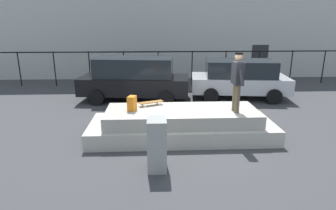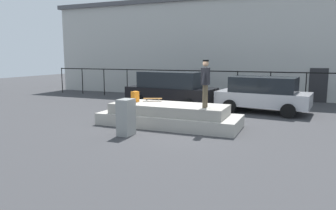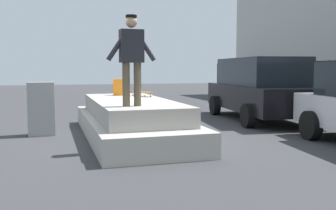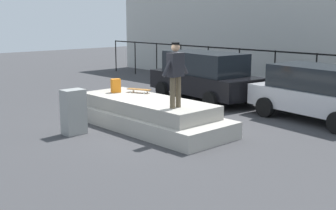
{
  "view_description": "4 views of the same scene",
  "coord_description": "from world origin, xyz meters",
  "px_view_note": "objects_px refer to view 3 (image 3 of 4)",
  "views": [
    {
      "loc": [
        -1.14,
        -8.18,
        3.36
      ],
      "look_at": [
        -0.71,
        0.72,
        0.76
      ],
      "focal_mm": 30.66,
      "sensor_mm": 36.0,
      "label": 1
    },
    {
      "loc": [
        4.25,
        -11.2,
        2.66
      ],
      "look_at": [
        -0.72,
        0.73,
        0.67
      ],
      "focal_mm": 33.7,
      "sensor_mm": 36.0,
      "label": 2
    },
    {
      "loc": [
        8.3,
        -1.85,
        1.56
      ],
      "look_at": [
        -0.74,
        0.92,
        0.66
      ],
      "focal_mm": 41.08,
      "sensor_mm": 36.0,
      "label": 3
    },
    {
      "loc": [
        9.2,
        -8.09,
        3.16
      ],
      "look_at": [
        -0.63,
        1.04,
        0.46
      ],
      "focal_mm": 46.46,
      "sensor_mm": 36.0,
      "label": 4
    }
  ],
  "objects_px": {
    "skateboard": "(142,92)",
    "car_black_hatchback_near": "(260,88)",
    "backpack": "(119,87)",
    "utility_box": "(41,109)",
    "skateboarder": "(132,54)"
  },
  "relations": [
    {
      "from": "backpack",
      "to": "utility_box",
      "type": "xyz_separation_m",
      "value": [
        0.7,
        -1.95,
        -0.44
      ]
    },
    {
      "from": "backpack",
      "to": "car_black_hatchback_near",
      "type": "bearing_deg",
      "value": -158.18
    },
    {
      "from": "utility_box",
      "to": "backpack",
      "type": "bearing_deg",
      "value": 110.61
    },
    {
      "from": "skateboard",
      "to": "backpack",
      "type": "distance_m",
      "value": 0.75
    },
    {
      "from": "skateboard",
      "to": "backpack",
      "type": "height_order",
      "value": "backpack"
    },
    {
      "from": "backpack",
      "to": "utility_box",
      "type": "height_order",
      "value": "backpack"
    },
    {
      "from": "skateboarder",
      "to": "skateboard",
      "type": "height_order",
      "value": "skateboarder"
    },
    {
      "from": "car_black_hatchback_near",
      "to": "utility_box",
      "type": "relative_size",
      "value": 3.92
    },
    {
      "from": "skateboard",
      "to": "car_black_hatchback_near",
      "type": "height_order",
      "value": "car_black_hatchback_near"
    },
    {
      "from": "skateboard",
      "to": "utility_box",
      "type": "relative_size",
      "value": 0.63
    },
    {
      "from": "car_black_hatchback_near",
      "to": "utility_box",
      "type": "height_order",
      "value": "car_black_hatchback_near"
    },
    {
      "from": "car_black_hatchback_near",
      "to": "utility_box",
      "type": "distance_m",
      "value": 6.36
    },
    {
      "from": "skateboard",
      "to": "utility_box",
      "type": "height_order",
      "value": "utility_box"
    },
    {
      "from": "skateboarder",
      "to": "skateboard",
      "type": "bearing_deg",
      "value": 162.67
    },
    {
      "from": "skateboard",
      "to": "backpack",
      "type": "bearing_deg",
      "value": -138.27
    }
  ]
}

